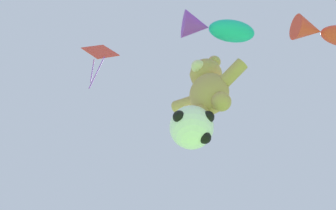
{
  "coord_description": "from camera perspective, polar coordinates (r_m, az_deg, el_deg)",
  "views": [
    {
      "loc": [
        3.14,
        0.97,
        1.79
      ],
      "look_at": [
        0.22,
        4.55,
        8.3
      ],
      "focal_mm": 40.0,
      "sensor_mm": 36.0,
      "label": 1
    }
  ],
  "objects": [
    {
      "name": "teddy_bear_kite",
      "position": [
        9.41,
        6.1,
        2.71
      ],
      "size": [
        2.21,
        0.97,
        2.24
      ],
      "color": "tan"
    },
    {
      "name": "soccer_ball_kite",
      "position": [
        8.52,
        3.67,
        -3.39
      ],
      "size": [
        1.11,
        1.11,
        1.03
      ],
      "color": "white"
    },
    {
      "name": "fish_kite_teal",
      "position": [
        9.7,
        7.02,
        11.51
      ],
      "size": [
        1.7,
        1.81,
        0.72
      ],
      "color": "#19ADB2"
    },
    {
      "name": "fish_kite_crimson",
      "position": [
        10.06,
        22.96,
        10.09
      ],
      "size": [
        1.63,
        1.81,
        0.64
      ],
      "color": "red"
    },
    {
      "name": "diamond_kite",
      "position": [
        12.82,
        -10.36,
        7.61
      ],
      "size": [
        0.84,
        1.05,
        3.23
      ],
      "color": "red"
    }
  ]
}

